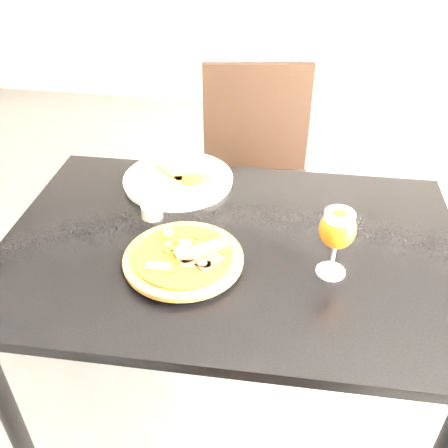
% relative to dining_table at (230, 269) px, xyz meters
% --- Properties ---
extents(dining_table, '(1.22, 0.83, 0.75)m').
position_rel_dining_table_xyz_m(dining_table, '(0.00, 0.00, 0.00)').
color(dining_table, black).
rests_on(dining_table, ground).
extents(chair_far, '(0.51, 0.51, 0.95)m').
position_rel_dining_table_xyz_m(chair_far, '(0.00, 0.69, -0.13)').
color(chair_far, black).
rests_on(chair_far, ground).
extents(plate_main, '(0.29, 0.29, 0.01)m').
position_rel_dining_table_xyz_m(plate_main, '(-0.09, -0.09, 0.10)').
color(plate_main, white).
rests_on(plate_main, dining_table).
extents(pizza, '(0.29, 0.29, 0.03)m').
position_rel_dining_table_xyz_m(pizza, '(-0.10, -0.10, 0.11)').
color(pizza, '#A56227').
rests_on(pizza, plate_main).
extents(plate_second, '(0.37, 0.37, 0.02)m').
position_rel_dining_table_xyz_m(plate_second, '(-0.21, 0.28, 0.10)').
color(plate_second, white).
rests_on(plate_second, dining_table).
extents(crust_scraps, '(0.20, 0.15, 0.02)m').
position_rel_dining_table_xyz_m(crust_scraps, '(-0.18, 0.26, 0.11)').
color(crust_scraps, '#A56227').
rests_on(crust_scraps, plate_second).
extents(loose_crust, '(0.12, 0.03, 0.01)m').
position_rel_dining_table_xyz_m(loose_crust, '(-0.13, 0.03, 0.09)').
color(loose_crust, '#A56227').
rests_on(loose_crust, dining_table).
extents(sauce_cup, '(0.06, 0.06, 0.04)m').
position_rel_dining_table_xyz_m(sauce_cup, '(-0.23, 0.08, 0.11)').
color(sauce_cup, silver).
rests_on(sauce_cup, dining_table).
extents(beer_glass, '(0.09, 0.09, 0.18)m').
position_rel_dining_table_xyz_m(beer_glass, '(0.26, -0.08, 0.22)').
color(beer_glass, '#B7BDC0').
rests_on(beer_glass, dining_table).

